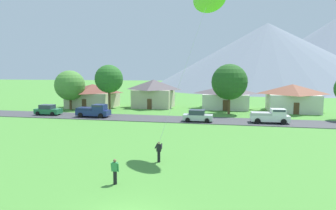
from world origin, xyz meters
The scene contains 17 objects.
road_strip centered at (0.00, 30.42, 0.04)m, with size 160.00×6.17×0.08m, color #424247.
mountain_west_ridge centered at (29.70, 132.69, 10.10)m, with size 118.20×118.20×20.20m, color slate.
mountain_far_east_ridge centered at (62.43, 174.33, 18.34)m, with size 114.01×114.01×36.69m, color slate.
mountain_far_west_ridge centered at (19.94, 123.08, 13.84)m, with size 100.67×100.67×27.68m, color slate.
house_leftmost centered at (-10.15, 44.27, 2.88)m, with size 8.08×6.72×5.56m.
house_left_center centered at (4.05, 45.45, 2.33)m, with size 9.17×7.86×4.50m.
house_right_center centered at (15.82, 43.60, 2.54)m, with size 9.03×8.35×4.91m.
house_rightmost centered at (-22.09, 41.85, 2.41)m, with size 9.26×8.10×4.64m.
tree_near_left centered at (-16.55, 37.12, 5.83)m, with size 5.07×5.07×8.39m.
tree_left_of_center centered at (4.71, 37.93, 5.43)m, with size 6.03×6.03×8.46m.
tree_right_of_center centered at (-24.47, 37.36, 4.59)m, with size 5.58×5.58×7.38m.
parked_car_green_west_end centered at (-24.50, 30.31, 0.87)m, with size 4.20×2.08×1.68m.
parked_car_silver_mid_west centered at (0.40, 28.96, 0.87)m, with size 4.22×2.11×1.68m.
pickup_truck_white_west_side centered at (10.48, 29.90, 1.06)m, with size 5.26×2.45×1.99m.
pickup_truck_navy_east_side centered at (-16.02, 29.82, 1.06)m, with size 5.20×2.33×1.99m.
kite_flyer_with_kite centered at (2.87, 14.13, 13.54)m, with size 5.84×6.66×14.86m.
watcher_person centered at (-2.28, 4.49, 0.88)m, with size 0.56×0.24×1.68m.
Camera 1 is at (4.90, -12.87, 7.33)m, focal length 31.63 mm.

